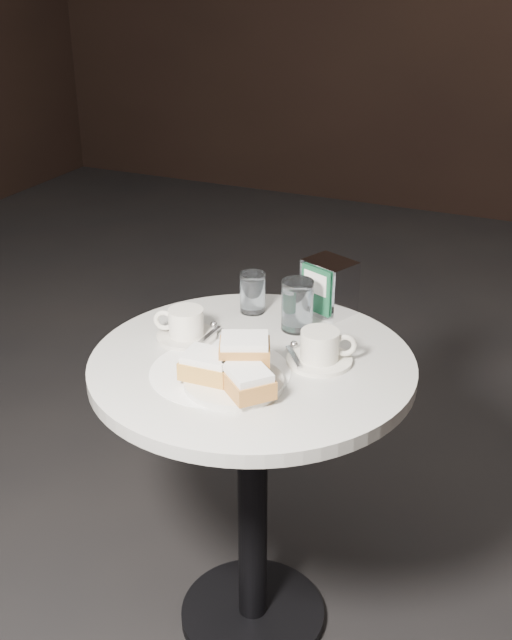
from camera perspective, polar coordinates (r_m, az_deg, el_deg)
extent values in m
plane|color=black|center=(2.17, -0.23, -20.40)|extent=(7.00, 7.00, 0.00)
cylinder|color=black|center=(2.16, -0.23, -20.13)|extent=(0.36, 0.36, 0.03)
cylinder|color=black|center=(1.92, -0.25, -12.83)|extent=(0.07, 0.07, 0.70)
cylinder|color=silver|center=(1.72, -0.27, -3.27)|extent=(0.70, 0.70, 0.03)
cylinder|color=white|center=(1.67, -2.57, -3.69)|extent=(0.33, 0.33, 0.00)
cylinder|color=silver|center=(1.61, -1.58, -4.46)|extent=(0.25, 0.25, 0.01)
cube|color=gold|center=(1.61, -3.42, -3.43)|extent=(0.10, 0.08, 0.04)
cube|color=white|center=(1.60, -3.44, -2.61)|extent=(0.10, 0.08, 0.01)
cube|color=#C2813B|center=(1.56, -0.60, -4.54)|extent=(0.13, 0.13, 0.04)
cube|color=white|center=(1.55, -0.60, -3.70)|extent=(0.12, 0.12, 0.01)
cube|color=#B87A38|center=(1.60, -0.81, -2.30)|extent=(0.12, 0.11, 0.04)
cube|color=white|center=(1.59, -0.82, -1.47)|extent=(0.11, 0.10, 0.01)
cylinder|color=beige|center=(1.81, -4.95, -1.16)|extent=(0.16, 0.16, 0.01)
cylinder|color=white|center=(1.79, -5.00, -0.15)|extent=(0.10, 0.10, 0.06)
cylinder|color=brown|center=(1.78, -5.03, 0.58)|extent=(0.09, 0.09, 0.00)
torus|color=white|center=(1.81, -6.56, -0.02)|extent=(0.05, 0.02, 0.05)
cube|color=#B7B8BC|center=(1.79, -3.36, -1.08)|extent=(0.01, 0.09, 0.00)
sphere|color=#B8B8BD|center=(1.83, -3.02, -0.35)|extent=(0.02, 0.02, 0.02)
cylinder|color=white|center=(1.71, 4.52, -2.87)|extent=(0.18, 0.18, 0.01)
cylinder|color=silver|center=(1.69, 4.56, -1.78)|extent=(0.11, 0.11, 0.06)
cylinder|color=#8C604C|center=(1.68, 4.59, -0.99)|extent=(0.10, 0.10, 0.00)
torus|color=silver|center=(1.69, 6.34, -1.81)|extent=(0.05, 0.03, 0.05)
cube|color=silver|center=(1.70, 2.72, -2.61)|extent=(0.07, 0.09, 0.00)
sphere|color=#B3B3B8|center=(1.74, 2.72, -1.76)|extent=(0.02, 0.02, 0.02)
cylinder|color=white|center=(1.91, -0.24, 1.97)|extent=(0.08, 0.08, 0.10)
cylinder|color=white|center=(1.91, -0.24, 1.86)|extent=(0.07, 0.07, 0.08)
cylinder|color=silver|center=(1.82, 2.96, 1.06)|extent=(0.07, 0.07, 0.12)
cylinder|color=silver|center=(1.83, 2.95, 0.93)|extent=(0.07, 0.07, 0.10)
cube|color=silver|center=(1.91, 5.24, 2.38)|extent=(0.14, 0.12, 0.13)
cube|color=#185435|center=(1.88, 4.26, 2.13)|extent=(0.08, 0.04, 0.11)
cube|color=white|center=(1.87, 4.22, 2.63)|extent=(0.07, 0.03, 0.05)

